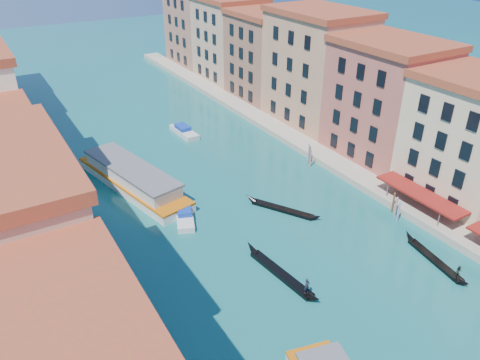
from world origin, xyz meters
name	(u,v)px	position (x,y,z in m)	size (l,w,h in m)	color
right_bank_palazzos	(338,82)	(30.00, 65.00, 9.75)	(12.80, 128.40, 21.00)	#A4483A
quay	(297,141)	(22.00, 65.00, 0.50)	(4.00, 140.00, 1.00)	#A69C86
mooring_poles_right	(472,254)	(19.10, 28.80, 1.30)	(1.44, 54.24, 3.20)	brown
vaporetto_far	(132,178)	(-7.72, 64.84, 1.53)	(10.03, 23.47, 3.40)	silver
gondola_fore	(281,273)	(-0.42, 37.92, 0.41)	(2.28, 12.29, 2.45)	black
gondola_right	(436,260)	(15.96, 30.82, 0.40)	(2.50, 10.58, 2.12)	black
gondola_far	(281,208)	(7.18, 48.81, 0.33)	(6.56, 10.24, 1.62)	black
motorboat_mid	(185,215)	(-4.71, 53.58, 0.54)	(4.38, 7.04, 1.39)	silver
motorboat_far	(184,131)	(6.80, 78.97, 0.60)	(2.69, 7.55, 1.54)	silver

